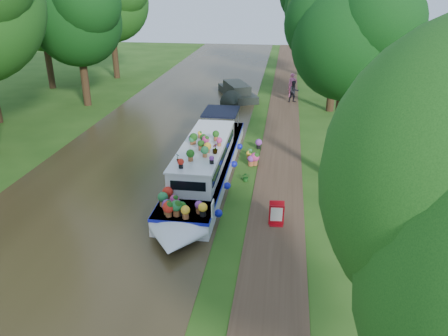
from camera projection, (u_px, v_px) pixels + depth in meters
ground at (249, 202)px, 18.54m from camera, size 100.00×100.00×0.00m
canal_water at (114, 193)px, 19.32m from camera, size 10.00×100.00×0.02m
towpath at (277, 204)px, 18.38m from camera, size 2.20×100.00×0.03m
plant_boat at (205, 164)px, 20.19m from camera, size 2.29×13.52×2.29m
tree_near_overhang at (349, 34)px, 18.23m from camera, size 5.52×5.28×8.99m
tree_near_mid at (338, 17)px, 29.13m from camera, size 6.90×6.60×9.40m
tree_near_far at (321, 0)px, 38.97m from camera, size 7.59×7.26×10.30m
tree_far_c at (77, 14)px, 30.54m from camera, size 7.13×6.82×9.59m
tree_far_h at (40, 1)px, 35.57m from camera, size 7.82×7.48×10.49m
second_boat at (237, 92)px, 34.81m from camera, size 3.82×6.65×1.21m
sandwich_board at (276, 215)px, 16.63m from camera, size 0.59×0.50×0.92m
pedestrian_pink at (292, 85)px, 34.90m from camera, size 0.77×0.60×1.89m
pedestrian_dark at (294, 92)px, 33.41m from camera, size 0.97×0.88×1.65m
verge_plant at (246, 177)px, 20.41m from camera, size 0.42×0.37×0.44m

